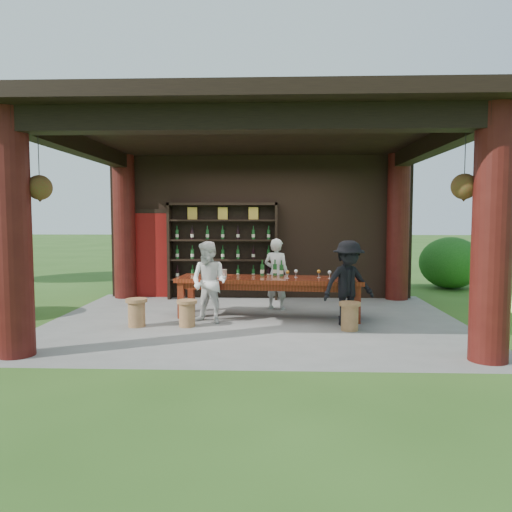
{
  "coord_description": "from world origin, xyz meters",
  "views": [
    {
      "loc": [
        0.37,
        -8.92,
        1.87
      ],
      "look_at": [
        0.0,
        0.4,
        1.15
      ],
      "focal_mm": 35.0,
      "sensor_mm": 36.0,
      "label": 1
    }
  ],
  "objects_px": {
    "stool_far_left": "(137,312)",
    "napkin_basket": "(219,273)",
    "stool_near_left": "(187,313)",
    "guest_woman": "(209,282)",
    "guest_man": "(348,283)",
    "stool_near_right": "(350,315)",
    "host": "(276,274)",
    "wine_shelf": "(223,251)",
    "tasting_table": "(269,284)"
  },
  "relations": [
    {
      "from": "stool_near_left",
      "to": "host",
      "type": "distance_m",
      "value": 2.34
    },
    {
      "from": "guest_woman",
      "to": "guest_man",
      "type": "bearing_deg",
      "value": 19.83
    },
    {
      "from": "wine_shelf",
      "to": "guest_woman",
      "type": "distance_m",
      "value": 2.67
    },
    {
      "from": "tasting_table",
      "to": "stool_far_left",
      "type": "height_order",
      "value": "tasting_table"
    },
    {
      "from": "stool_far_left",
      "to": "stool_near_right",
      "type": "bearing_deg",
      "value": -2.28
    },
    {
      "from": "host",
      "to": "tasting_table",
      "type": "bearing_deg",
      "value": 104.07
    },
    {
      "from": "stool_near_left",
      "to": "guest_man",
      "type": "xyz_separation_m",
      "value": [
        2.77,
        0.17,
        0.5
      ]
    },
    {
      "from": "wine_shelf",
      "to": "stool_near_left",
      "type": "height_order",
      "value": "wine_shelf"
    },
    {
      "from": "guest_woman",
      "to": "stool_near_left",
      "type": "bearing_deg",
      "value": -112.37
    },
    {
      "from": "stool_near_left",
      "to": "stool_near_right",
      "type": "relative_size",
      "value": 0.97
    },
    {
      "from": "stool_near_right",
      "to": "guest_man",
      "type": "bearing_deg",
      "value": 86.68
    },
    {
      "from": "stool_near_right",
      "to": "guest_man",
      "type": "height_order",
      "value": "guest_man"
    },
    {
      "from": "guest_woman",
      "to": "guest_man",
      "type": "relative_size",
      "value": 0.98
    },
    {
      "from": "stool_near_right",
      "to": "guest_woman",
      "type": "distance_m",
      "value": 2.51
    },
    {
      "from": "guest_woman",
      "to": "napkin_basket",
      "type": "xyz_separation_m",
      "value": [
        0.11,
        0.62,
        0.09
      ]
    },
    {
      "from": "wine_shelf",
      "to": "napkin_basket",
      "type": "xyz_separation_m",
      "value": [
        0.15,
        -2.03,
        -0.29
      ]
    },
    {
      "from": "stool_far_left",
      "to": "guest_woman",
      "type": "xyz_separation_m",
      "value": [
        1.21,
        0.36,
        0.47
      ]
    },
    {
      "from": "tasting_table",
      "to": "stool_far_left",
      "type": "bearing_deg",
      "value": -157.93
    },
    {
      "from": "stool_near_left",
      "to": "napkin_basket",
      "type": "bearing_deg",
      "value": 64.57
    },
    {
      "from": "stool_near_left",
      "to": "napkin_basket",
      "type": "distance_m",
      "value": 1.19
    },
    {
      "from": "tasting_table",
      "to": "host",
      "type": "relative_size",
      "value": 2.43
    },
    {
      "from": "guest_man",
      "to": "napkin_basket",
      "type": "bearing_deg",
      "value": 139.45
    },
    {
      "from": "stool_near_left",
      "to": "stool_near_right",
      "type": "bearing_deg",
      "value": -3.71
    },
    {
      "from": "guest_woman",
      "to": "stool_near_right",
      "type": "bearing_deg",
      "value": 11.66
    },
    {
      "from": "stool_near_left",
      "to": "stool_far_left",
      "type": "relative_size",
      "value": 0.95
    },
    {
      "from": "wine_shelf",
      "to": "stool_near_left",
      "type": "distance_m",
      "value": 3.11
    },
    {
      "from": "host",
      "to": "stool_near_right",
      "type": "bearing_deg",
      "value": 146.33
    },
    {
      "from": "wine_shelf",
      "to": "tasting_table",
      "type": "distance_m",
      "value": 2.41
    },
    {
      "from": "stool_near_left",
      "to": "host",
      "type": "bearing_deg",
      "value": 47.9
    },
    {
      "from": "stool_far_left",
      "to": "host",
      "type": "relative_size",
      "value": 0.33
    },
    {
      "from": "guest_man",
      "to": "wine_shelf",
      "type": "bearing_deg",
      "value": 109.24
    },
    {
      "from": "host",
      "to": "napkin_basket",
      "type": "height_order",
      "value": "host"
    },
    {
      "from": "stool_near_left",
      "to": "host",
      "type": "relative_size",
      "value": 0.32
    },
    {
      "from": "tasting_table",
      "to": "napkin_basket",
      "type": "height_order",
      "value": "napkin_basket"
    },
    {
      "from": "stool_near_left",
      "to": "guest_woman",
      "type": "distance_m",
      "value": 0.68
    },
    {
      "from": "stool_far_left",
      "to": "napkin_basket",
      "type": "relative_size",
      "value": 1.86
    },
    {
      "from": "tasting_table",
      "to": "guest_man",
      "type": "relative_size",
      "value": 2.38
    },
    {
      "from": "stool_far_left",
      "to": "napkin_basket",
      "type": "xyz_separation_m",
      "value": [
        1.31,
        0.98,
        0.56
      ]
    },
    {
      "from": "tasting_table",
      "to": "napkin_basket",
      "type": "relative_size",
      "value": 13.54
    },
    {
      "from": "tasting_table",
      "to": "stool_near_right",
      "type": "relative_size",
      "value": 7.43
    },
    {
      "from": "wine_shelf",
      "to": "napkin_basket",
      "type": "bearing_deg",
      "value": -85.86
    },
    {
      "from": "wine_shelf",
      "to": "stool_far_left",
      "type": "bearing_deg",
      "value": -111.22
    },
    {
      "from": "wine_shelf",
      "to": "stool_near_right",
      "type": "height_order",
      "value": "wine_shelf"
    },
    {
      "from": "guest_woman",
      "to": "stool_far_left",
      "type": "bearing_deg",
      "value": -139.66
    },
    {
      "from": "tasting_table",
      "to": "stool_near_right",
      "type": "distance_m",
      "value": 1.76
    },
    {
      "from": "stool_far_left",
      "to": "napkin_basket",
      "type": "distance_m",
      "value": 1.73
    },
    {
      "from": "stool_near_right",
      "to": "napkin_basket",
      "type": "bearing_deg",
      "value": 153.96
    },
    {
      "from": "wine_shelf",
      "to": "stool_near_left",
      "type": "relative_size",
      "value": 5.45
    },
    {
      "from": "guest_woman",
      "to": "host",
      "type": "bearing_deg",
      "value": 72.46
    },
    {
      "from": "host",
      "to": "napkin_basket",
      "type": "relative_size",
      "value": 5.58
    }
  ]
}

